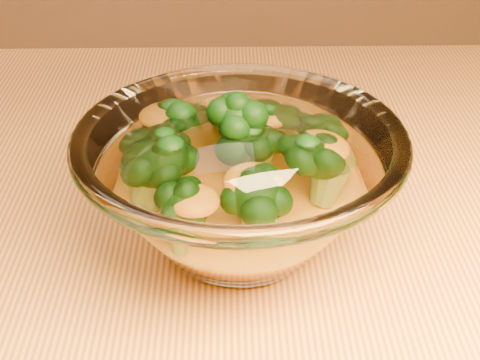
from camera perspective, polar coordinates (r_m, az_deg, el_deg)
table at (r=0.61m, az=-7.22°, el=-12.15°), size 1.20×0.80×0.75m
glass_bowl at (r=0.50m, az=0.00°, el=-0.50°), size 0.24×0.24×0.11m
cheese_sauce at (r=0.52m, az=0.00°, el=-2.61°), size 0.13×0.13×0.04m
broccoli_heap at (r=0.50m, az=-1.06°, el=1.79°), size 0.17×0.15×0.08m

